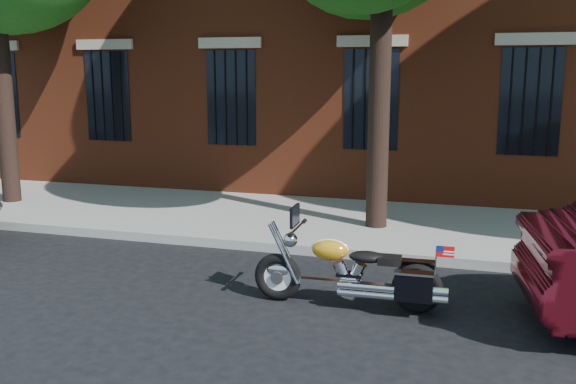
% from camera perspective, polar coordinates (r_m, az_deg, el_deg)
% --- Properties ---
extents(ground, '(120.00, 120.00, 0.00)m').
position_cam_1_polar(ground, '(8.57, 1.36, -8.22)').
color(ground, black).
rests_on(ground, ground).
extents(curb, '(40.00, 0.16, 0.15)m').
position_cam_1_polar(curb, '(9.82, 3.51, -5.28)').
color(curb, gray).
rests_on(curb, ground).
extents(sidewalk, '(40.00, 3.60, 0.15)m').
position_cam_1_polar(sidewalk, '(11.60, 5.65, -2.80)').
color(sidewalk, gray).
rests_on(sidewalk, ground).
extents(motorcycle, '(2.38, 0.70, 1.20)m').
position_cam_1_polar(motorcycle, '(7.69, 6.04, -7.35)').
color(motorcycle, black).
rests_on(motorcycle, ground).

